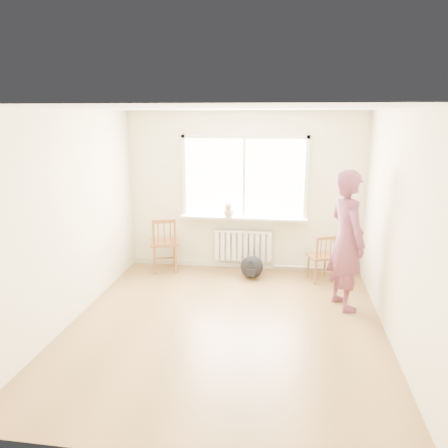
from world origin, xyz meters
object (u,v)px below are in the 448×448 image
at_px(chair_right, 322,258).
at_px(person, 347,240).
at_px(backpack, 252,267).
at_px(chair_left, 165,244).
at_px(cat, 229,210).

distance_m(chair_right, person, 1.10).
bearing_deg(backpack, person, -33.98).
bearing_deg(chair_left, chair_right, 159.58).
xyz_separation_m(chair_left, person, (2.87, -1.02, 0.49)).
relative_size(chair_right, person, 0.41).
xyz_separation_m(chair_right, cat, (-1.55, 0.28, 0.67)).
relative_size(chair_left, cat, 2.11).
bearing_deg(backpack, cat, 146.24).
height_order(chair_left, backpack, chair_left).
relative_size(chair_left, backpack, 2.52).
xyz_separation_m(chair_right, person, (0.23, -0.92, 0.57)).
height_order(chair_left, chair_right, chair_left).
bearing_deg(person, backpack, 33.03).
xyz_separation_m(person, cat, (-1.78, 1.20, 0.11)).
height_order(chair_right, cat, cat).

